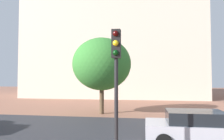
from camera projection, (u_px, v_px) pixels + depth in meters
ground_plane at (114, 125)px, 12.75m from camera, size 120.00×120.00×0.00m
street_asphalt_strip at (109, 131)px, 11.11m from camera, size 120.00×7.87×0.00m
landmark_building at (114, 30)px, 35.20m from camera, size 26.42×13.49×34.30m
car_silver at (195, 128)px, 8.82m from camera, size 4.07×2.08×1.40m
traffic_light_pole at (116, 70)px, 6.66m from camera, size 0.28×0.34×4.28m
tree_curb_far at (102, 64)px, 16.89m from camera, size 4.63×4.63×6.00m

